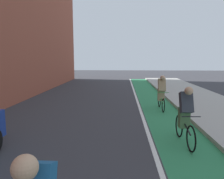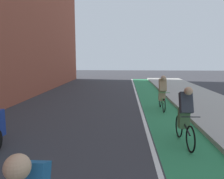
% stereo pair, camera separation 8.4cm
% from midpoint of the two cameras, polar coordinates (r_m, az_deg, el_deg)
% --- Properties ---
extents(ground_plane, '(70.81, 70.81, 0.00)m').
position_cam_midpoint_polar(ground_plane, '(6.59, -9.53, -12.71)').
color(ground_plane, '#38383D').
extents(bike_lane_paint, '(1.60, 32.18, 0.00)m').
position_cam_midpoint_polar(bike_lane_paint, '(8.51, 14.21, -7.98)').
color(bike_lane_paint, '#2D8451').
rests_on(bike_lane_paint, ground).
extents(lane_divider_stripe, '(0.12, 32.18, 0.00)m').
position_cam_midpoint_polar(lane_divider_stripe, '(8.38, 8.11, -8.06)').
color(lane_divider_stripe, white).
rests_on(lane_divider_stripe, ground).
extents(cyclist_trailing, '(0.48, 1.73, 1.62)m').
position_cam_midpoint_polar(cyclist_trailing, '(6.26, 18.38, -6.02)').
color(cyclist_trailing, black).
rests_on(cyclist_trailing, ground).
extents(cyclist_far, '(0.48, 1.66, 1.59)m').
position_cam_midpoint_polar(cyclist_far, '(10.10, 12.69, -0.47)').
color(cyclist_far, black).
rests_on(cyclist_far, ground).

